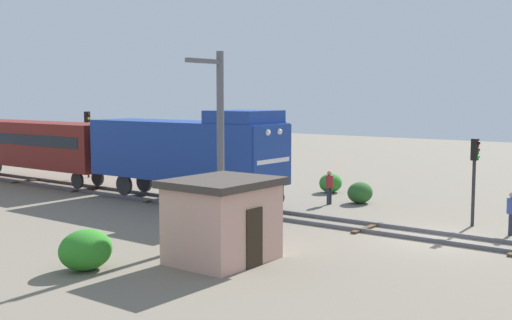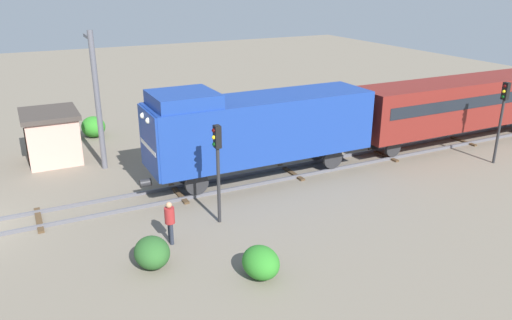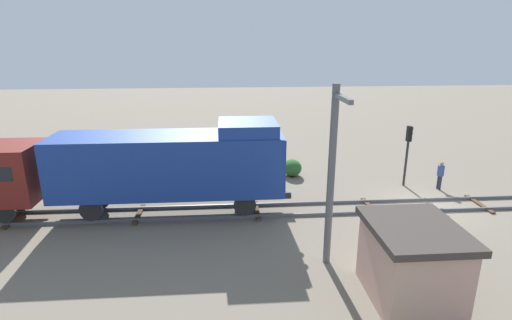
# 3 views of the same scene
# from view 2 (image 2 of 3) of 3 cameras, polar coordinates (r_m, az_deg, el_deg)

# --- Properties ---
(locomotive) EXTENTS (2.90, 11.60, 4.60)m
(locomotive) POSITION_cam_2_polar(r_m,az_deg,el_deg) (23.92, 0.23, 3.94)
(locomotive) COLOR navy
(locomotive) RESTS_ON railway_track
(passenger_car_leading) EXTENTS (2.84, 14.00, 3.66)m
(passenger_car_leading) POSITION_cam_2_polar(r_m,az_deg,el_deg) (32.08, 22.17, 6.19)
(passenger_car_leading) COLOR maroon
(passenger_car_leading) RESTS_ON railway_track
(traffic_signal_mid) EXTENTS (0.32, 0.34, 4.12)m
(traffic_signal_mid) POSITION_cam_2_polar(r_m,az_deg,el_deg) (19.58, -4.42, 0.43)
(traffic_signal_mid) COLOR #262628
(traffic_signal_mid) RESTS_ON ground
(traffic_signal_far) EXTENTS (0.32, 0.34, 4.40)m
(traffic_signal_far) POSITION_cam_2_polar(r_m,az_deg,el_deg) (29.11, 26.36, 5.34)
(traffic_signal_far) COLOR #262628
(traffic_signal_far) RESTS_ON ground
(worker_by_signal) EXTENTS (0.38, 0.38, 1.70)m
(worker_by_signal) POSITION_cam_2_polar(r_m,az_deg,el_deg) (18.93, -9.82, -6.70)
(worker_by_signal) COLOR #262B38
(worker_by_signal) RESTS_ON ground
(catenary_mast) EXTENTS (1.94, 0.28, 7.09)m
(catenary_mast) POSITION_cam_2_polar(r_m,az_deg,el_deg) (26.48, -17.71, 6.84)
(catenary_mast) COLOR #595960
(catenary_mast) RESTS_ON ground
(relay_hut) EXTENTS (3.50, 2.90, 2.74)m
(relay_hut) POSITION_cam_2_polar(r_m,az_deg,el_deg) (29.20, -22.31, 2.58)
(relay_hut) COLOR #D19E8C
(relay_hut) RESTS_ON ground
(bush_near) EXTENTS (1.47, 1.21, 1.07)m
(bush_near) POSITION_cam_2_polar(r_m,az_deg,el_deg) (16.93, 0.55, -11.63)
(bush_near) COLOR #2C7C26
(bush_near) RESTS_ON ground
(bush_mid) EXTENTS (1.77, 1.45, 1.29)m
(bush_mid) POSITION_cam_2_polar(r_m,az_deg,el_deg) (32.96, -18.10, 3.64)
(bush_mid) COLOR #2F8526
(bush_mid) RESTS_ON ground
(bush_far) EXTENTS (1.48, 1.21, 1.08)m
(bush_far) POSITION_cam_2_polar(r_m,az_deg,el_deg) (17.83, -11.80, -10.31)
(bush_far) COLOR #295A26
(bush_far) RESTS_ON ground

